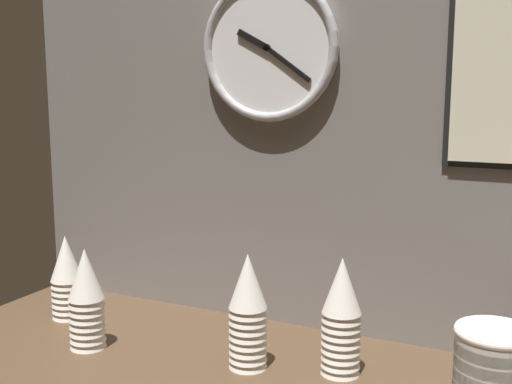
{
  "coord_description": "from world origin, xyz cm",
  "views": [
    {
      "loc": [
        40.66,
        -102.05,
        53.25
      ],
      "look_at": [
        -10.35,
        4.0,
        33.42
      ],
      "focal_mm": 45.0,
      "sensor_mm": 36.0,
      "label": 1
    }
  ],
  "objects_px": {
    "cup_stack_far_left": "(67,277)",
    "wall_clock": "(269,48)",
    "cup_stack_center": "(248,311)",
    "cup_stack_left": "(86,298)",
    "cup_stack_center_right": "(341,316)",
    "bowl_stack_right": "(494,371)"
  },
  "relations": [
    {
      "from": "cup_stack_far_left",
      "to": "wall_clock",
      "type": "relative_size",
      "value": 0.62
    },
    {
      "from": "cup_stack_center",
      "to": "wall_clock",
      "type": "bearing_deg",
      "value": 105.3
    },
    {
      "from": "cup_stack_far_left",
      "to": "cup_stack_left",
      "type": "height_order",
      "value": "cup_stack_left"
    },
    {
      "from": "cup_stack_center_right",
      "to": "bowl_stack_right",
      "type": "bearing_deg",
      "value": -9.89
    },
    {
      "from": "cup_stack_center",
      "to": "cup_stack_center_right",
      "type": "distance_m",
      "value": 0.17
    },
    {
      "from": "cup_stack_center_right",
      "to": "bowl_stack_right",
      "type": "distance_m",
      "value": 0.28
    },
    {
      "from": "cup_stack_center",
      "to": "cup_stack_far_left",
      "type": "relative_size",
      "value": 1.15
    },
    {
      "from": "cup_stack_center",
      "to": "cup_stack_center_right",
      "type": "bearing_deg",
      "value": 16.59
    },
    {
      "from": "cup_stack_center",
      "to": "cup_stack_center_right",
      "type": "relative_size",
      "value": 1.0
    },
    {
      "from": "cup_stack_left",
      "to": "cup_stack_center_right",
      "type": "bearing_deg",
      "value": 12.1
    },
    {
      "from": "wall_clock",
      "to": "cup_stack_center_right",
      "type": "bearing_deg",
      "value": -37.41
    },
    {
      "from": "cup_stack_center_right",
      "to": "wall_clock",
      "type": "height_order",
      "value": "wall_clock"
    },
    {
      "from": "cup_stack_center_right",
      "to": "wall_clock",
      "type": "relative_size",
      "value": 0.72
    },
    {
      "from": "cup_stack_center",
      "to": "bowl_stack_right",
      "type": "bearing_deg",
      "value": 0.34
    },
    {
      "from": "cup_stack_far_left",
      "to": "bowl_stack_right",
      "type": "xyz_separation_m",
      "value": [
        0.93,
        -0.05,
        -0.02
      ]
    },
    {
      "from": "cup_stack_far_left",
      "to": "wall_clock",
      "type": "bearing_deg",
      "value": 21.31
    },
    {
      "from": "cup_stack_far_left",
      "to": "wall_clock",
      "type": "xyz_separation_m",
      "value": [
        0.43,
        0.17,
        0.51
      ]
    },
    {
      "from": "cup_stack_left",
      "to": "bowl_stack_right",
      "type": "height_order",
      "value": "cup_stack_left"
    },
    {
      "from": "bowl_stack_right",
      "to": "wall_clock",
      "type": "height_order",
      "value": "wall_clock"
    },
    {
      "from": "cup_stack_center_right",
      "to": "cup_stack_left",
      "type": "xyz_separation_m",
      "value": [
        -0.5,
        -0.11,
        -0.01
      ]
    },
    {
      "from": "cup_stack_left",
      "to": "wall_clock",
      "type": "distance_m",
      "value": 0.64
    },
    {
      "from": "cup_stack_far_left",
      "to": "cup_stack_left",
      "type": "distance_m",
      "value": 0.19
    }
  ]
}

